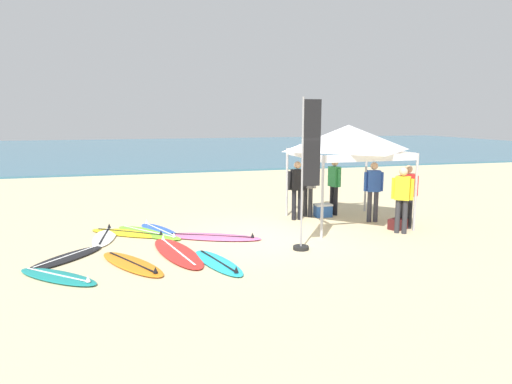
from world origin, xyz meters
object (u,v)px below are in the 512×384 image
Objects in this scene: canopy_tent at (348,138)px; person_grey at (308,184)px; person_yellow at (402,196)px; surfboard_red at (177,252)px; person_green at (334,183)px; surfboard_yellow at (130,233)px; surfboard_black at (67,257)px; surfboard_pink at (212,237)px; surfboard_teal at (58,277)px; person_red at (407,192)px; person_blue at (373,188)px; cooler_box at (323,210)px; surfboard_cyan at (218,263)px; surfboard_blue at (159,230)px; banner_flag at (307,181)px; surfboard_lime at (149,233)px; surfboard_white at (105,236)px; surfboard_orange at (132,264)px; person_black at (297,186)px.

person_grey is at bearing 125.16° from canopy_tent.
person_yellow is at bearing -57.63° from person_grey.
person_green is (5.03, 2.81, 0.95)m from surfboard_red.
surfboard_red is 1.22× the size of surfboard_yellow.
surfboard_black is at bearing -160.75° from person_green.
surfboard_pink is 1.43× the size of surfboard_teal.
person_red is at bearing -10.40° from surfboard_yellow.
surfboard_pink is at bearing -173.48° from person_blue.
cooler_box reaches higher than surfboard_teal.
surfboard_cyan and surfboard_blue have the same top height.
surfboard_blue is at bearing 141.29° from banner_flag.
surfboard_lime is 6.55m from person_yellow.
surfboard_teal is at bearing -171.29° from person_yellow.
banner_flag is at bearing -112.53° from person_grey.
surfboard_yellow is 6.77m from person_blue.
surfboard_pink is 2.68m from surfboard_white.
surfboard_blue is at bearing 31.57° from surfboard_lime.
person_green is at bearing 29.25° from surfboard_orange.
person_grey reaches higher than surfboard_black.
person_green reaches higher than surfboard_yellow.
cooler_box is at bearing 11.52° from person_black.
canopy_tent is at bearing -1.14° from surfboard_white.
surfboard_white is 0.74× the size of surfboard_red.
surfboard_blue is at bearing 163.19° from person_yellow.
surfboard_yellow is 4.81m from banner_flag.
surfboard_white is 2.88m from surfboard_teal.
surfboard_yellow is (-1.73, 2.96, -0.00)m from surfboard_cyan.
surfboard_pink and surfboard_red have the same top height.
surfboard_pink is 1.47m from surfboard_red.
person_grey is 1.00× the size of person_blue.
surfboard_red is (-0.73, 0.94, -0.00)m from surfboard_cyan.
surfboard_lime is 0.64× the size of banner_flag.
surfboard_white is 0.90× the size of surfboard_yellow.
surfboard_pink is at bearing -157.08° from cooler_box.
surfboard_blue is 6.64m from person_red.
person_black reaches higher than surfboard_blue.
person_yellow reaches higher than surfboard_red.
surfboard_white is 7.91m from person_red.
surfboard_black is at bearing 172.74° from banner_flag.
surfboard_teal is 8.30m from person_green.
surfboard_teal is at bearing -159.68° from canopy_tent.
surfboard_black is at bearing -113.37° from surfboard_white.
surfboard_teal is at bearing -168.90° from person_red.
person_black is 2.15m from person_blue.
surfboard_teal and surfboard_blue have the same top height.
person_grey reaches higher than surfboard_blue.
canopy_tent is at bearing 32.42° from surfboard_cyan.
surfboard_red is at bearing -6.31° from surfboard_black.
surfboard_teal is (-7.21, -2.67, -2.35)m from canopy_tent.
person_blue is 0.50× the size of banner_flag.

